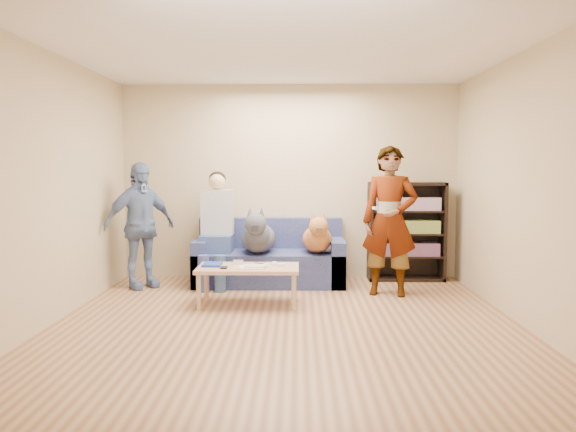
{
  "coord_description": "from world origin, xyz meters",
  "views": [
    {
      "loc": [
        0.11,
        -5.09,
        1.5
      ],
      "look_at": [
        0.0,
        1.2,
        0.95
      ],
      "focal_mm": 35.0,
      "sensor_mm": 36.0,
      "label": 1
    }
  ],
  "objects_px": {
    "person_standing_left": "(140,225)",
    "coffee_table": "(248,271)",
    "person_seated": "(216,224)",
    "dog_gray": "(258,236)",
    "person_standing_right": "(390,221)",
    "sofa": "(270,261)",
    "bookshelf": "(406,229)",
    "dog_tan": "(317,237)",
    "camera_silver": "(238,262)",
    "notebook_blue": "(212,264)"
  },
  "relations": [
    {
      "from": "person_standing_right",
      "to": "dog_gray",
      "type": "height_order",
      "value": "person_standing_right"
    },
    {
      "from": "dog_tan",
      "to": "coffee_table",
      "type": "relative_size",
      "value": 1.05
    },
    {
      "from": "person_standing_left",
      "to": "coffee_table",
      "type": "distance_m",
      "value": 1.7
    },
    {
      "from": "person_standing_left",
      "to": "camera_silver",
      "type": "xyz_separation_m",
      "value": [
        1.3,
        -0.72,
        -0.34
      ]
    },
    {
      "from": "camera_silver",
      "to": "sofa",
      "type": "xyz_separation_m",
      "value": [
        0.3,
        1.04,
        -0.16
      ]
    },
    {
      "from": "bookshelf",
      "to": "camera_silver",
      "type": "bearing_deg",
      "value": -148.86
    },
    {
      "from": "sofa",
      "to": "person_standing_left",
      "type": "bearing_deg",
      "value": -168.8
    },
    {
      "from": "sofa",
      "to": "coffee_table",
      "type": "bearing_deg",
      "value": -98.86
    },
    {
      "from": "dog_tan",
      "to": "person_seated",
      "type": "bearing_deg",
      "value": 176.72
    },
    {
      "from": "sofa",
      "to": "dog_tan",
      "type": "relative_size",
      "value": 1.65
    },
    {
      "from": "person_standing_left",
      "to": "bookshelf",
      "type": "xyz_separation_m",
      "value": [
        3.4,
        0.55,
        -0.1
      ]
    },
    {
      "from": "dog_tan",
      "to": "bookshelf",
      "type": "distance_m",
      "value": 1.27
    },
    {
      "from": "person_seated",
      "to": "coffee_table",
      "type": "distance_m",
      "value": 1.21
    },
    {
      "from": "person_standing_right",
      "to": "bookshelf",
      "type": "xyz_separation_m",
      "value": [
        0.37,
        0.9,
        -0.2
      ]
    },
    {
      "from": "dog_gray",
      "to": "dog_tan",
      "type": "bearing_deg",
      "value": 2.73
    },
    {
      "from": "camera_silver",
      "to": "person_seated",
      "type": "bearing_deg",
      "value": 112.3
    },
    {
      "from": "dog_tan",
      "to": "coffee_table",
      "type": "xyz_separation_m",
      "value": [
        -0.79,
        -0.96,
        -0.25
      ]
    },
    {
      "from": "dog_gray",
      "to": "coffee_table",
      "type": "height_order",
      "value": "dog_gray"
    },
    {
      "from": "person_standing_right",
      "to": "coffee_table",
      "type": "xyz_separation_m",
      "value": [
        -1.61,
        -0.49,
        -0.5
      ]
    },
    {
      "from": "person_standing_left",
      "to": "person_seated",
      "type": "xyz_separation_m",
      "value": [
        0.93,
        0.19,
        -0.01
      ]
    },
    {
      "from": "coffee_table",
      "to": "sofa",
      "type": "bearing_deg",
      "value": 81.14
    },
    {
      "from": "person_standing_left",
      "to": "coffee_table",
      "type": "xyz_separation_m",
      "value": [
        1.42,
        -0.84,
        -0.41
      ]
    },
    {
      "from": "person_seated",
      "to": "bookshelf",
      "type": "xyz_separation_m",
      "value": [
        2.47,
        0.36,
        -0.09
      ]
    },
    {
      "from": "coffee_table",
      "to": "person_standing_right",
      "type": "bearing_deg",
      "value": 17.02
    },
    {
      "from": "person_standing_left",
      "to": "dog_gray",
      "type": "bearing_deg",
      "value": -38.01
    },
    {
      "from": "dog_gray",
      "to": "coffee_table",
      "type": "relative_size",
      "value": 1.14
    },
    {
      "from": "person_seated",
      "to": "dog_gray",
      "type": "distance_m",
      "value": 0.56
    },
    {
      "from": "camera_silver",
      "to": "bookshelf",
      "type": "distance_m",
      "value": 2.46
    },
    {
      "from": "person_standing_left",
      "to": "person_standing_right",
      "type": "bearing_deg",
      "value": -47.68
    },
    {
      "from": "person_seated",
      "to": "dog_tan",
      "type": "relative_size",
      "value": 1.28
    },
    {
      "from": "dog_tan",
      "to": "coffee_table",
      "type": "distance_m",
      "value": 1.26
    },
    {
      "from": "sofa",
      "to": "person_seated",
      "type": "bearing_deg",
      "value": -169.34
    },
    {
      "from": "camera_silver",
      "to": "dog_tan",
      "type": "bearing_deg",
      "value": 42.63
    },
    {
      "from": "notebook_blue",
      "to": "dog_gray",
      "type": "xyz_separation_m",
      "value": [
        0.44,
        0.87,
        0.21
      ]
    },
    {
      "from": "coffee_table",
      "to": "bookshelf",
      "type": "bearing_deg",
      "value": 35.05
    },
    {
      "from": "dog_gray",
      "to": "person_standing_left",
      "type": "bearing_deg",
      "value": -176.82
    },
    {
      "from": "person_standing_left",
      "to": "coffee_table",
      "type": "height_order",
      "value": "person_standing_left"
    },
    {
      "from": "person_standing_left",
      "to": "sofa",
      "type": "relative_size",
      "value": 0.82
    },
    {
      "from": "camera_silver",
      "to": "dog_gray",
      "type": "bearing_deg",
      "value": 78.39
    },
    {
      "from": "coffee_table",
      "to": "bookshelf",
      "type": "relative_size",
      "value": 0.85
    },
    {
      "from": "person_standing_left",
      "to": "bookshelf",
      "type": "bearing_deg",
      "value": -31.99
    },
    {
      "from": "person_standing_left",
      "to": "sofa",
      "type": "distance_m",
      "value": 1.71
    },
    {
      "from": "notebook_blue",
      "to": "camera_silver",
      "type": "xyz_separation_m",
      "value": [
        0.28,
        0.07,
        0.01
      ]
    },
    {
      "from": "person_standing_right",
      "to": "person_standing_left",
      "type": "xyz_separation_m",
      "value": [
        -3.03,
        0.34,
        -0.09
      ]
    },
    {
      "from": "person_standing_right",
      "to": "person_standing_left",
      "type": "bearing_deg",
      "value": -172.85
    },
    {
      "from": "person_seated",
      "to": "camera_silver",
      "type": "bearing_deg",
      "value": -67.7
    },
    {
      "from": "person_standing_left",
      "to": "dog_tan",
      "type": "xyz_separation_m",
      "value": [
        2.21,
        0.12,
        -0.16
      ]
    },
    {
      "from": "coffee_table",
      "to": "dog_tan",
      "type": "bearing_deg",
      "value": 50.5
    },
    {
      "from": "notebook_blue",
      "to": "camera_silver",
      "type": "distance_m",
      "value": 0.29
    },
    {
      "from": "person_standing_right",
      "to": "coffee_table",
      "type": "relative_size",
      "value": 1.59
    }
  ]
}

